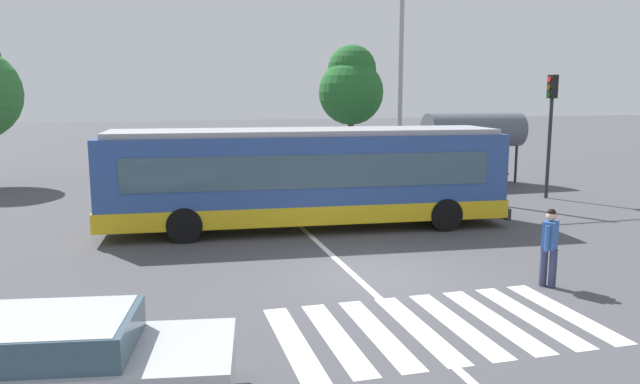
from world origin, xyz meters
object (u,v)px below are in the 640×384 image
at_px(traffic_light_far_corner, 551,116).
at_px(bus_stop_shelter, 474,131).
at_px(city_transit_bus, 306,177).
at_px(twin_arm_street_lamp, 401,42).
at_px(parked_car_red, 196,166).
at_px(parked_car_blue, 307,162).
at_px(pedestrian_crossing_street, 550,243).
at_px(background_tree_right, 351,86).
at_px(foreground_sedan, 55,361).
at_px(parked_car_white, 259,164).

height_order(traffic_light_far_corner, bus_stop_shelter, traffic_light_far_corner).
relative_size(city_transit_bus, traffic_light_far_corner, 2.58).
bearing_deg(twin_arm_street_lamp, bus_stop_shelter, 10.92).
relative_size(parked_car_red, traffic_light_far_corner, 0.96).
relative_size(parked_car_blue, traffic_light_far_corner, 0.95).
relative_size(pedestrian_crossing_street, background_tree_right, 0.25).
height_order(parked_car_red, traffic_light_far_corner, traffic_light_far_corner).
height_order(city_transit_bus, twin_arm_street_lamp, twin_arm_street_lamp).
height_order(foreground_sedan, traffic_light_far_corner, traffic_light_far_corner).
height_order(bus_stop_shelter, twin_arm_street_lamp, twin_arm_street_lamp).
distance_m(parked_car_white, background_tree_right, 9.42).
height_order(parked_car_red, twin_arm_street_lamp, twin_arm_street_lamp).
height_order(foreground_sedan, parked_car_blue, same).
distance_m(foreground_sedan, bus_stop_shelter, 22.53).
bearing_deg(bus_stop_shelter, parked_car_white, 156.14).
distance_m(pedestrian_crossing_street, background_tree_right, 23.81).
xyz_separation_m(parked_car_blue, bus_stop_shelter, (6.66, -4.33, 1.65)).
distance_m(city_transit_bus, foreground_sedan, 11.46).
height_order(parked_car_white, twin_arm_street_lamp, twin_arm_street_lamp).
relative_size(pedestrian_crossing_street, foreground_sedan, 0.36).
xyz_separation_m(pedestrian_crossing_street, parked_car_white, (-3.31, 17.62, -0.20)).
bearing_deg(traffic_light_far_corner, parked_car_blue, 133.02).
bearing_deg(bus_stop_shelter, background_tree_right, 104.96).
bearing_deg(foreground_sedan, parked_car_white, 73.38).
distance_m(bus_stop_shelter, background_tree_right, 10.29).
relative_size(foreground_sedan, parked_car_red, 1.02).
xyz_separation_m(traffic_light_far_corner, background_tree_right, (-3.68, 13.68, 1.30)).
distance_m(parked_car_white, parked_car_blue, 2.45).
distance_m(pedestrian_crossing_street, traffic_light_far_corner, 12.05).
relative_size(traffic_light_far_corner, background_tree_right, 0.70).
relative_size(traffic_light_far_corner, twin_arm_street_lamp, 0.48).
relative_size(parked_car_blue, twin_arm_street_lamp, 0.45).
distance_m(parked_car_red, twin_arm_street_lamp, 10.93).
xyz_separation_m(foreground_sedan, parked_car_white, (6.13, 20.55, 0.00)).
distance_m(city_transit_bus, traffic_light_far_corner, 10.99).
distance_m(foreground_sedan, background_tree_right, 29.37).
height_order(parked_car_white, parked_car_blue, same).
distance_m(parked_car_red, bus_stop_shelter, 12.85).
relative_size(twin_arm_street_lamp, background_tree_right, 1.46).
relative_size(pedestrian_crossing_street, twin_arm_street_lamp, 0.17).
height_order(traffic_light_far_corner, twin_arm_street_lamp, twin_arm_street_lamp).
bearing_deg(foreground_sedan, traffic_light_far_corner, 37.64).
relative_size(foreground_sedan, traffic_light_far_corner, 0.98).
bearing_deg(foreground_sedan, bus_stop_shelter, 47.37).
bearing_deg(foreground_sedan, parked_car_blue, 67.70).
relative_size(foreground_sedan, bus_stop_shelter, 1.03).
xyz_separation_m(parked_car_blue, twin_arm_street_lamp, (2.75, -5.09, 5.42)).
bearing_deg(foreground_sedan, background_tree_right, 64.33).
bearing_deg(twin_arm_street_lamp, city_transit_bus, -133.07).
distance_m(traffic_light_far_corner, bus_stop_shelter, 4.18).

